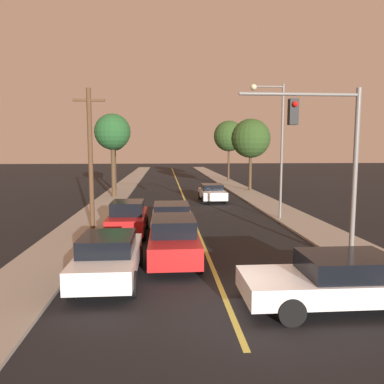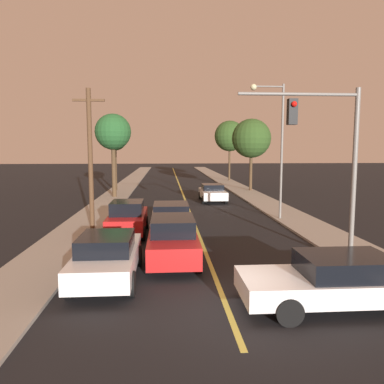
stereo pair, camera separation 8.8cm
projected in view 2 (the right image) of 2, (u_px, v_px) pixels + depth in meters
The scene contains 17 objects.
ground_plane at pixel (228, 312), 9.74m from camera, with size 200.00×200.00×0.00m, color black.
road_surface at pixel (179, 184), 45.41m from camera, with size 9.68×80.00×0.01m.
sidewalk_left at pixel (128, 184), 44.97m from camera, with size 2.50×80.00×0.12m.
sidewalk_right at pixel (228, 183), 45.83m from camera, with size 2.50×80.00×0.12m.
car_near_lane_front at pixel (173, 238), 14.18m from camera, with size 1.93×5.05×1.68m.
car_near_lane_second at pixel (171, 219), 18.49m from camera, with size 2.04×4.70×1.57m.
car_outer_lane_front at pixel (107, 256), 11.93m from camera, with size 1.96×4.51×1.54m.
car_outer_lane_second at pixel (128, 218), 18.40m from camera, with size 1.85×4.33×1.69m.
car_far_oncoming at pixel (213, 192), 30.23m from camera, with size 1.99×4.33×1.38m.
car_crossing_right at pixel (339, 280), 9.93m from camera, with size 5.18×2.11×1.43m.
traffic_signal_mast at pixel (329, 146), 13.39m from camera, with size 4.40×0.42×6.26m.
streetlamp_right at pixel (275, 134), 21.70m from camera, with size 1.99×0.36×7.80m.
utility_pole_left at pixel (90, 156), 19.10m from camera, with size 1.60×0.24×7.13m.
tree_left_near at pixel (113, 133), 31.67m from camera, with size 3.05×3.05×7.07m.
tree_left_far at pixel (115, 139), 36.94m from camera, with size 2.47×2.47×6.40m.
tree_right_near at pixel (251, 139), 36.75m from camera, with size 3.83×3.83×7.05m.
tree_right_far at pixel (230, 136), 48.40m from camera, with size 3.95×3.95×7.74m.
Camera 2 is at (-1.60, -9.22, 4.22)m, focal length 35.00 mm.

